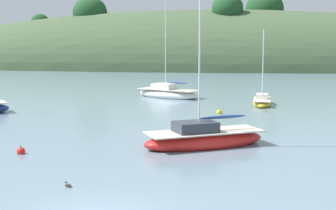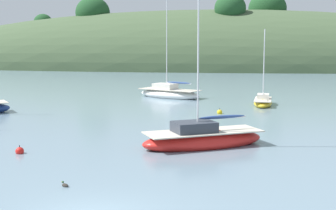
% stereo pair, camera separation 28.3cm
% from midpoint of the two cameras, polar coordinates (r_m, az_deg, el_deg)
% --- Properties ---
extents(far_shoreline_hill, '(150.00, 36.00, 30.33)m').
position_cam_midpoint_polar(far_shoreline_hill, '(109.70, 4.59, 4.47)').
color(far_shoreline_hill, '#425638').
rests_on(far_shoreline_hill, ground).
extents(sailboat_yellow_far, '(7.46, 5.49, 10.00)m').
position_cam_midpoint_polar(sailboat_yellow_far, '(26.90, 3.98, -4.02)').
color(sailboat_yellow_far, red).
rests_on(sailboat_yellow_far, ground).
extents(sailboat_black_sloop, '(7.62, 5.62, 10.34)m').
position_cam_midpoint_polar(sailboat_black_sloop, '(50.57, -0.16, 1.40)').
color(sailboat_black_sloop, white).
rests_on(sailboat_black_sloop, ground).
extents(sailboat_grey_yawl, '(2.10, 4.98, 7.17)m').
position_cam_midpoint_polar(sailboat_grey_yawl, '(45.16, 10.95, 0.38)').
color(sailboat_grey_yawl, gold).
rests_on(sailboat_grey_yawl, ground).
extents(mooring_buoy_channel, '(0.44, 0.44, 0.54)m').
position_cam_midpoint_polar(mooring_buoy_channel, '(39.33, 5.91, -0.85)').
color(mooring_buoy_channel, yellow).
rests_on(mooring_buoy_channel, ground).
extents(mooring_buoy_inner, '(0.44, 0.44, 0.54)m').
position_cam_midpoint_polar(mooring_buoy_inner, '(26.31, -17.39, -5.30)').
color(mooring_buoy_inner, red).
rests_on(mooring_buoy_inner, ground).
extents(duck_lone_left, '(0.39, 0.34, 0.24)m').
position_cam_midpoint_polar(duck_lone_left, '(20.01, -12.21, -9.34)').
color(duck_lone_left, '#2D2823').
rests_on(duck_lone_left, ground).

